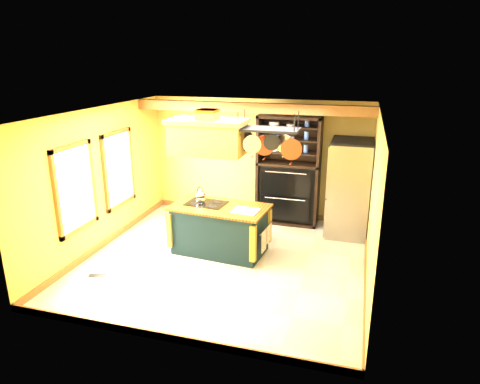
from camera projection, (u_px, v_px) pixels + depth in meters
The scene contains 15 objects.
floor at pixel (226, 259), 7.91m from camera, with size 5.00×5.00×0.00m, color beige.
ceiling at pixel (224, 112), 7.09m from camera, with size 5.00×5.00×0.00m, color white.
wall_back at pixel (259, 159), 9.79m from camera, with size 5.00×0.02×2.70m, color gold.
wall_front at pixel (162, 248), 5.21m from camera, with size 5.00×0.02×2.70m, color gold.
wall_left at pixel (101, 179), 8.17m from camera, with size 0.02×5.00×2.70m, color gold.
wall_right at pixel (373, 203), 6.84m from camera, with size 0.02×5.00×2.70m, color gold.
ceiling_beam at pixel (250, 108), 8.68m from camera, with size 5.00×0.15×0.20m, color olive.
window_near at pixel (76, 188), 7.41m from camera, with size 0.06×1.06×1.56m.
window_far at pixel (119, 169), 8.69m from camera, with size 0.06×1.06×1.56m.
kitchen_island at pixel (220, 229), 8.10m from camera, with size 1.88×1.16×1.11m.
range_hood at pixel (208, 135), 7.62m from camera, with size 1.38×0.78×0.80m.
pot_rack at pixel (269, 137), 7.31m from camera, with size 1.17×0.53×0.78m.
refrigerator at pixel (348, 190), 8.82m from camera, with size 0.85×1.00×1.96m.
hutch at pixel (288, 182), 9.49m from camera, with size 1.36×0.61×2.40m.
floor_register at pixel (97, 275), 7.33m from camera, with size 0.28×0.12×0.01m, color black.
Camera 1 is at (2.24, -6.81, 3.58)m, focal length 32.00 mm.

